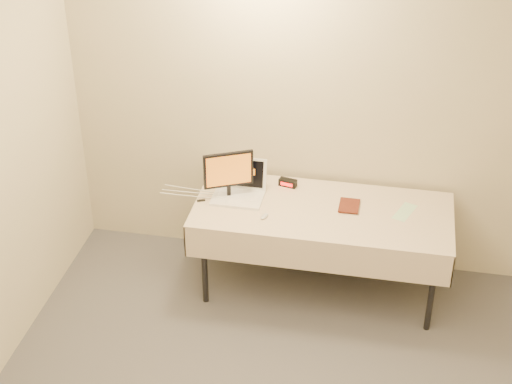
% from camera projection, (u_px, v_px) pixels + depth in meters
% --- Properties ---
extents(back_wall, '(4.00, 0.10, 2.70)m').
position_uv_depth(back_wall, '(334.00, 105.00, 5.70)').
color(back_wall, beige).
rests_on(back_wall, ground).
extents(table, '(1.86, 0.81, 0.74)m').
position_uv_depth(table, '(322.00, 216.00, 5.68)').
color(table, black).
rests_on(table, ground).
extents(laptop, '(0.37, 0.32, 0.26)m').
position_uv_depth(laptop, '(239.00, 188.00, 5.78)').
color(laptop, white).
rests_on(laptop, table).
extents(monitor, '(0.34, 0.18, 0.38)m').
position_uv_depth(monitor, '(228.00, 172.00, 5.66)').
color(monitor, black).
rests_on(monitor, table).
extents(book, '(0.14, 0.02, 0.19)m').
position_uv_depth(book, '(340.00, 195.00, 5.63)').
color(book, maroon).
rests_on(book, table).
extents(alarm_clock, '(0.14, 0.08, 0.06)m').
position_uv_depth(alarm_clock, '(288.00, 183.00, 5.91)').
color(alarm_clock, black).
rests_on(alarm_clock, table).
extents(clicker, '(0.07, 0.09, 0.02)m').
position_uv_depth(clicker, '(264.00, 216.00, 5.55)').
color(clicker, silver).
rests_on(clicker, table).
extents(paper_form, '(0.18, 0.27, 0.00)m').
position_uv_depth(paper_form, '(405.00, 212.00, 5.62)').
color(paper_form, '#B1DFB1').
rests_on(paper_form, table).
extents(usb_dongle, '(0.06, 0.04, 0.01)m').
position_uv_depth(usb_dongle, '(201.00, 200.00, 5.74)').
color(usb_dongle, black).
rests_on(usb_dongle, table).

